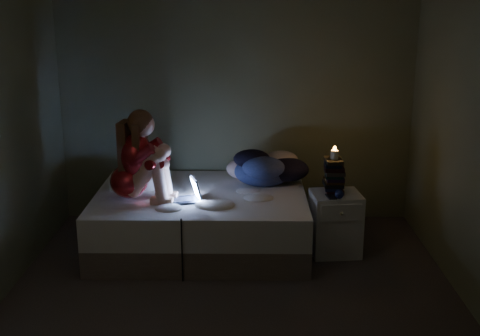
{
  "coord_description": "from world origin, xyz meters",
  "views": [
    {
      "loc": [
        0.11,
        -4.28,
        2.32
      ],
      "look_at": [
        0.05,
        1.0,
        0.8
      ],
      "focal_mm": 45.86,
      "sensor_mm": 36.0,
      "label": 1
    }
  ],
  "objects_px": {
    "nightstand": "(335,223)",
    "phone": "(330,196)",
    "candle": "(334,155)",
    "woman": "(128,155)",
    "laptop": "(181,190)",
    "bed": "(201,220)"
  },
  "relations": [
    {
      "from": "nightstand",
      "to": "phone",
      "type": "distance_m",
      "value": 0.32
    },
    {
      "from": "bed",
      "to": "candle",
      "type": "height_order",
      "value": "candle"
    },
    {
      "from": "woman",
      "to": "bed",
      "type": "bearing_deg",
      "value": 25.66
    },
    {
      "from": "laptop",
      "to": "phone",
      "type": "bearing_deg",
      "value": -18.5
    },
    {
      "from": "bed",
      "to": "phone",
      "type": "relative_size",
      "value": 13.81
    },
    {
      "from": "candle",
      "to": "phone",
      "type": "xyz_separation_m",
      "value": [
        -0.05,
        -0.14,
        -0.34
      ]
    },
    {
      "from": "nightstand",
      "to": "phone",
      "type": "xyz_separation_m",
      "value": [
        -0.07,
        -0.1,
        0.29
      ]
    },
    {
      "from": "laptop",
      "to": "nightstand",
      "type": "height_order",
      "value": "laptop"
    },
    {
      "from": "bed",
      "to": "woman",
      "type": "distance_m",
      "value": 0.94
    },
    {
      "from": "bed",
      "to": "woman",
      "type": "xyz_separation_m",
      "value": [
        -0.62,
        -0.2,
        0.68
      ]
    },
    {
      "from": "woman",
      "to": "phone",
      "type": "height_order",
      "value": "woman"
    },
    {
      "from": "laptop",
      "to": "phone",
      "type": "distance_m",
      "value": 1.31
    },
    {
      "from": "bed",
      "to": "laptop",
      "type": "height_order",
      "value": "laptop"
    },
    {
      "from": "candle",
      "to": "bed",
      "type": "bearing_deg",
      "value": 175.19
    },
    {
      "from": "woman",
      "to": "phone",
      "type": "bearing_deg",
      "value": 6.31
    },
    {
      "from": "laptop",
      "to": "candle",
      "type": "distance_m",
      "value": 1.4
    },
    {
      "from": "laptop",
      "to": "candle",
      "type": "xyz_separation_m",
      "value": [
        1.36,
        0.15,
        0.28
      ]
    },
    {
      "from": "woman",
      "to": "laptop",
      "type": "distance_m",
      "value": 0.56
    },
    {
      "from": "bed",
      "to": "candle",
      "type": "bearing_deg",
      "value": -4.81
    },
    {
      "from": "phone",
      "to": "candle",
      "type": "bearing_deg",
      "value": 68.53
    },
    {
      "from": "bed",
      "to": "woman",
      "type": "relative_size",
      "value": 2.34
    },
    {
      "from": "woman",
      "to": "laptop",
      "type": "xyz_separation_m",
      "value": [
        0.47,
        -0.05,
        -0.3
      ]
    }
  ]
}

